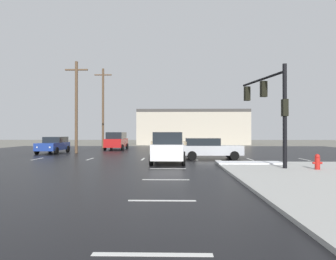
% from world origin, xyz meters
% --- Properties ---
extents(ground_plane, '(120.00, 120.00, 0.00)m').
position_xyz_m(ground_plane, '(0.00, 0.00, 0.00)').
color(ground_plane, slate).
extents(road_asphalt, '(44.00, 44.00, 0.02)m').
position_xyz_m(road_asphalt, '(0.00, 0.00, 0.01)').
color(road_asphalt, black).
rests_on(road_asphalt, ground_plane).
extents(snow_strip_curbside, '(4.00, 1.60, 0.06)m').
position_xyz_m(snow_strip_curbside, '(5.00, -4.00, 0.17)').
color(snow_strip_curbside, white).
rests_on(snow_strip_curbside, sidewalk_corner).
extents(lane_markings, '(36.15, 36.15, 0.01)m').
position_xyz_m(lane_markings, '(1.20, -1.38, 0.02)').
color(lane_markings, silver).
rests_on(lane_markings, road_asphalt).
extents(traffic_signal_mast, '(1.29, 5.09, 5.53)m').
position_xyz_m(traffic_signal_mast, '(5.90, -5.29, 3.86)').
color(traffic_signal_mast, black).
rests_on(traffic_signal_mast, sidewalk_corner).
extents(fire_hydrant, '(0.48, 0.26, 0.79)m').
position_xyz_m(fire_hydrant, '(7.67, -7.20, 0.54)').
color(fire_hydrant, red).
rests_on(fire_hydrant, sidewalk_corner).
extents(strip_building_background, '(18.30, 8.00, 5.79)m').
position_xyz_m(strip_building_background, '(3.40, 29.95, 2.90)').
color(strip_building_background, '#BCB29E').
rests_on(strip_building_background, ground_plane).
extents(sedan_tan, '(4.58, 2.12, 1.58)m').
position_xyz_m(sedan_tan, '(-0.09, 10.16, 0.85)').
color(sedan_tan, tan).
rests_on(sedan_tan, road_asphalt).
extents(sedan_silver, '(4.57, 2.09, 1.58)m').
position_xyz_m(sedan_silver, '(2.97, 0.08, 0.85)').
color(sedan_silver, '#B7BABF').
rests_on(sedan_silver, road_asphalt).
extents(suv_red, '(2.22, 4.86, 2.03)m').
position_xyz_m(suv_red, '(-6.41, 12.71, 1.09)').
color(suv_red, '#B21919').
rests_on(suv_red, road_asphalt).
extents(suv_white, '(2.30, 4.89, 2.03)m').
position_xyz_m(suv_white, '(-0.01, -2.82, 1.09)').
color(suv_white, white).
rests_on(suv_white, road_asphalt).
extents(sedan_blue, '(2.05, 4.55, 1.58)m').
position_xyz_m(sedan_blue, '(-11.31, 6.43, 0.85)').
color(sedan_blue, navy).
rests_on(sedan_blue, road_asphalt).
extents(utility_pole_far, '(2.20, 0.28, 8.88)m').
position_xyz_m(utility_pole_far, '(-9.10, 6.35, 4.65)').
color(utility_pole_far, brown).
rests_on(utility_pole_far, ground_plane).
extents(utility_pole_distant, '(2.20, 0.28, 10.20)m').
position_xyz_m(utility_pole_distant, '(-8.79, 16.07, 5.32)').
color(utility_pole_distant, brown).
rests_on(utility_pole_distant, ground_plane).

